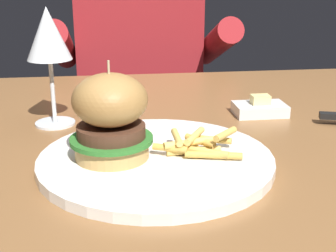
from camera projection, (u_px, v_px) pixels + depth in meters
dining_table at (196, 177)px, 0.80m from camera, size 1.30×0.82×0.74m
main_plate at (156, 160)px, 0.62m from camera, size 0.31×0.31×0.01m
burger_sandwich at (111, 116)px, 0.59m from camera, size 0.11×0.11×0.13m
fries_pile at (198, 145)px, 0.62m from camera, size 0.12×0.08×0.03m
wine_glass at (48, 38)px, 0.74m from camera, size 0.07×0.07×0.19m
butter_dish at (260, 108)px, 0.83m from camera, size 0.09×0.06×0.04m
diner_person at (140, 110)px, 1.46m from camera, size 0.51×0.36×1.18m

